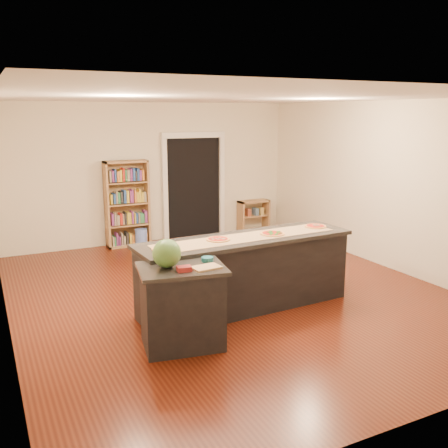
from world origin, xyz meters
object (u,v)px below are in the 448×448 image
kitchen_island (245,272)px  side_counter (182,306)px  watermelon (167,253)px  waste_bin (141,238)px  bookshelf (127,204)px  low_shelf (254,216)px

kitchen_island → side_counter: size_ratio=3.15×
kitchen_island → watermelon: watermelon is taller
kitchen_island → waste_bin: kitchen_island is taller
waste_bin → watermelon: size_ratio=1.09×
side_counter → bookshelf: (0.67, 4.58, 0.37)m
waste_bin → bookshelf: bearing=143.6°
bookshelf → watermelon: 4.61m
kitchen_island → watermelon: (-1.33, -0.64, 0.60)m
low_shelf → waste_bin: low_shelf is taller
kitchen_island → low_shelf: 4.54m
kitchen_island → side_counter: bearing=-152.4°
side_counter → bookshelf: size_ratio=0.56×
low_shelf → side_counter: bearing=-127.6°
low_shelf → bookshelf: bearing=-180.0°
kitchen_island → bookshelf: bookshelf is taller
low_shelf → kitchen_island: bearing=-121.1°
waste_bin → low_shelf: bearing=3.4°
bookshelf → low_shelf: 2.91m
watermelon → low_shelf: bearing=50.9°
low_shelf → watermelon: bearing=-129.1°
kitchen_island → low_shelf: (2.34, 3.89, -0.15)m
bookshelf → side_counter: bearing=-98.3°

